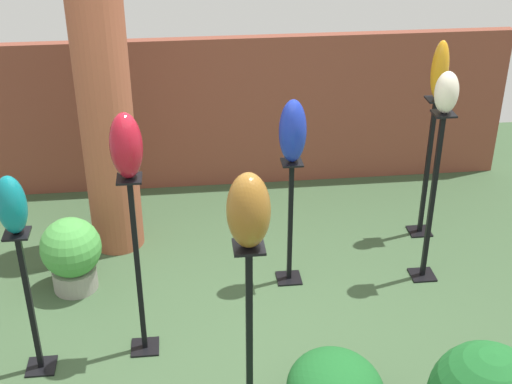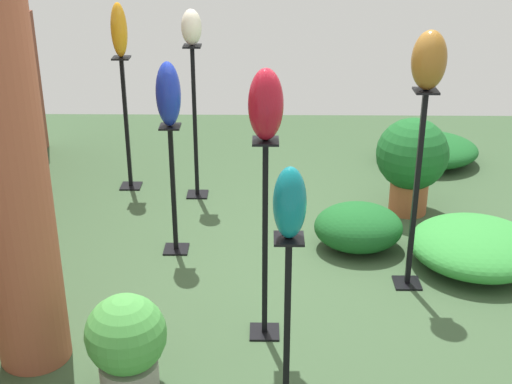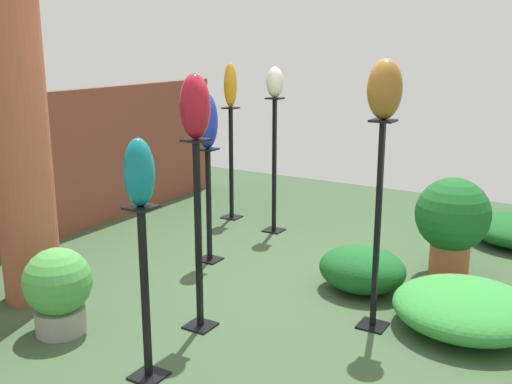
# 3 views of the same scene
# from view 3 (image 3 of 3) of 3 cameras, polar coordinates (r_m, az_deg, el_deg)

# --- Properties ---
(ground_plane) EXTENTS (8.00, 8.00, 0.00)m
(ground_plane) POSITION_cam_3_polar(r_m,az_deg,el_deg) (5.03, 2.70, -9.63)
(ground_plane) COLOR #385133
(brick_wall_back) EXTENTS (5.60, 0.12, 1.54)m
(brick_wall_back) POSITION_cam_3_polar(r_m,az_deg,el_deg) (6.53, -19.35, 2.20)
(brick_wall_back) COLOR brown
(brick_wall_back) RESTS_ON ground
(brick_pillar) EXTENTS (0.45, 0.45, 2.42)m
(brick_pillar) POSITION_cam_3_polar(r_m,az_deg,el_deg) (4.95, -21.47, 3.66)
(brick_pillar) COLOR #9E5138
(brick_pillar) RESTS_ON ground
(pedestal_cobalt) EXTENTS (0.20, 0.20, 1.08)m
(pedestal_cobalt) POSITION_cam_3_polar(r_m,az_deg,el_deg) (5.61, -4.51, -1.78)
(pedestal_cobalt) COLOR black
(pedestal_cobalt) RESTS_ON ground
(pedestal_ivory) EXTENTS (0.20, 0.20, 1.46)m
(pedestal_ivory) POSITION_cam_3_polar(r_m,az_deg,el_deg) (6.45, 1.75, 2.01)
(pedestal_ivory) COLOR black
(pedestal_ivory) RESTS_ON ground
(pedestal_ruby) EXTENTS (0.20, 0.20, 1.39)m
(pedestal_ruby) POSITION_cam_3_polar(r_m,az_deg,el_deg) (4.26, -5.50, -4.92)
(pedestal_ruby) COLOR black
(pedestal_ruby) RESTS_ON ground
(pedestal_amber) EXTENTS (0.20, 0.20, 1.31)m
(pedestal_amber) POSITION_cam_3_polar(r_m,az_deg,el_deg) (6.97, -2.37, 2.29)
(pedestal_amber) COLOR black
(pedestal_amber) RESTS_ON ground
(pedestal_teal) EXTENTS (0.20, 0.20, 1.10)m
(pedestal_teal) POSITION_cam_3_polar(r_m,az_deg,el_deg) (3.72, -10.49, -10.27)
(pedestal_teal) COLOR black
(pedestal_teal) RESTS_ON ground
(pedestal_bronze) EXTENTS (0.20, 0.20, 1.52)m
(pedestal_bronze) POSITION_cam_3_polar(r_m,az_deg,el_deg) (4.31, 11.47, -4.03)
(pedestal_bronze) COLOR black
(pedestal_bronze) RESTS_ON ground
(art_vase_cobalt) EXTENTS (0.21, 0.19, 0.50)m
(art_vase_cobalt) POSITION_cam_3_polar(r_m,az_deg,el_deg) (5.45, -4.68, 6.75)
(art_vase_cobalt) COLOR #192D9E
(art_vase_cobalt) RESTS_ON pedestal_cobalt
(art_vase_ivory) EXTENTS (0.18, 0.18, 0.32)m
(art_vase_ivory) POSITION_cam_3_polar(r_m,az_deg,el_deg) (6.32, 1.81, 10.41)
(art_vase_ivory) COLOR beige
(art_vase_ivory) RESTS_ON pedestal_ivory
(art_vase_ruby) EXTENTS (0.21, 0.21, 0.44)m
(art_vase_ruby) POSITION_cam_3_polar(r_m,az_deg,el_deg) (4.05, -5.82, 8.12)
(art_vase_ruby) COLOR maroon
(art_vase_ruby) RESTS_ON pedestal_ruby
(art_vase_amber) EXTENTS (0.14, 0.15, 0.50)m
(art_vase_amber) POSITION_cam_3_polar(r_m,az_deg,el_deg) (6.84, -2.46, 10.14)
(art_vase_amber) COLOR orange
(art_vase_amber) RESTS_ON pedestal_amber
(art_vase_teal) EXTENTS (0.19, 0.17, 0.40)m
(art_vase_teal) POSITION_cam_3_polar(r_m,az_deg,el_deg) (3.47, -11.07, 1.85)
(art_vase_teal) COLOR #0F727A
(art_vase_teal) RESTS_ON pedestal_teal
(art_vase_bronze) EXTENTS (0.22, 0.24, 0.40)m
(art_vase_bronze) POSITION_cam_3_polar(r_m,az_deg,el_deg) (4.11, 12.16, 9.55)
(art_vase_bronze) COLOR brown
(art_vase_bronze) RESTS_ON pedestal_bronze
(potted_plant_mid_left) EXTENTS (0.65, 0.65, 0.89)m
(potted_plant_mid_left) POSITION_cam_3_polar(r_m,az_deg,el_deg) (5.49, 18.19, -2.52)
(potted_plant_mid_left) COLOR #B25B38
(potted_plant_mid_left) RESTS_ON ground
(potted_plant_front_right) EXTENTS (0.48, 0.48, 0.63)m
(potted_plant_front_right) POSITION_cam_3_polar(r_m,az_deg,el_deg) (4.50, -18.33, -8.69)
(potted_plant_front_right) COLOR gray
(potted_plant_front_right) RESTS_ON ground
(foliage_bed_west) EXTENTS (0.62, 0.73, 0.38)m
(foliage_bed_west) POSITION_cam_3_polar(r_m,az_deg,el_deg) (5.09, 10.07, -7.24)
(foliage_bed_west) COLOR #195923
(foliage_bed_west) RESTS_ON ground
(foliage_bed_center) EXTENTS (1.02, 1.05, 0.33)m
(foliage_bed_center) POSITION_cam_3_polar(r_m,az_deg,el_deg) (4.64, 19.39, -10.37)
(foliage_bed_center) COLOR #338C38
(foliage_bed_center) RESTS_ON ground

